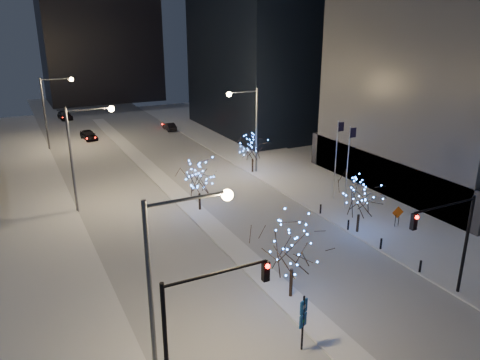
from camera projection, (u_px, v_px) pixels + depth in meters
ground at (342, 349)px, 25.99m from camera, size 160.00×160.00×0.00m
road at (155, 174)px, 55.51m from camera, size 20.00×130.00×0.02m
median at (168, 186)px, 51.27m from camera, size 2.00×80.00×0.15m
east_sidewalk at (335, 193)px, 49.24m from camera, size 10.00×90.00×0.15m
west_sidewalk at (39, 251)px, 36.86m from camera, size 8.00×90.00×0.15m
plinth at (476, 157)px, 55.03m from camera, size 30.00×24.00×4.00m
horizon_block at (97, 1)px, 99.29m from camera, size 24.00×14.00×42.00m
street_lamp_w_near at (171, 266)px, 21.74m from camera, size 4.40×0.56×10.00m
street_lamp_w_mid at (82, 145)px, 42.83m from camera, size 4.40×0.56×10.00m
street_lamp_w_far at (52, 103)px, 63.91m from camera, size 4.40×0.56×10.00m
street_lamp_east at (250, 120)px, 53.49m from camera, size 3.90×0.56×10.00m
traffic_signal_west at (198, 318)px, 20.83m from camera, size 5.26×0.43×7.00m
traffic_signal_east at (451, 233)px, 29.09m from camera, size 5.26×0.43×7.00m
flagpoles at (342, 158)px, 44.68m from camera, size 1.35×2.60×8.00m
bollards at (364, 234)px, 38.58m from camera, size 0.16×12.16×0.90m
car_near at (89, 135)px, 70.90m from camera, size 2.33×4.54×1.48m
car_mid at (170, 127)px, 76.87m from camera, size 1.37×3.83×1.26m
car_far at (65, 115)px, 85.41m from camera, size 2.43×5.13×1.44m
holiday_tree_median_near at (293, 245)px, 29.55m from camera, size 4.75×4.75×5.87m
holiday_tree_median_far at (199, 179)px, 43.75m from camera, size 3.88×3.88×4.78m
holiday_tree_plaza_near at (360, 198)px, 39.06m from camera, size 4.18×4.18×4.94m
holiday_tree_plaza_far at (253, 148)px, 54.75m from camera, size 3.89×3.89×4.64m
wayfinding_sign at (303, 317)px, 25.29m from camera, size 0.59×0.30×3.44m
construction_sign at (398, 214)px, 40.76m from camera, size 1.12×0.24×1.87m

